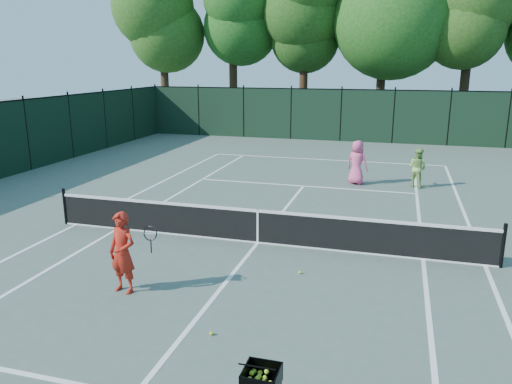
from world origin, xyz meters
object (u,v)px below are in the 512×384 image
(player_pink, at_px, (357,162))
(loose_ball_near_cart, at_px, (212,333))
(ball_hopper, at_px, (261,379))
(loose_ball_midcourt, at_px, (300,272))
(player_green, at_px, (418,168))
(coach, at_px, (123,253))

(player_pink, xyz_separation_m, loose_ball_near_cart, (-1.42, -11.89, -0.81))
(ball_hopper, xyz_separation_m, loose_ball_midcourt, (-0.46, 4.90, -0.69))
(player_green, height_order, loose_ball_near_cart, player_green)
(player_green, relative_size, ball_hopper, 1.69)
(coach, xyz_separation_m, player_pink, (3.74, 10.77, -0.00))
(coach, distance_m, loose_ball_midcourt, 3.86)
(loose_ball_midcourt, bearing_deg, player_pink, 87.12)
(player_pink, relative_size, ball_hopper, 1.94)
(ball_hopper, bearing_deg, coach, 137.05)
(coach, bearing_deg, player_pink, 81.70)
(coach, height_order, loose_ball_midcourt, coach)
(player_pink, distance_m, ball_hopper, 13.83)
(player_green, relative_size, loose_ball_near_cart, 21.63)
(player_pink, xyz_separation_m, loose_ball_midcourt, (-0.45, -8.93, -0.81))
(coach, height_order, loose_ball_near_cart, coach)
(ball_hopper, xyz_separation_m, loose_ball_near_cart, (-1.43, 1.94, -0.69))
(coach, bearing_deg, ball_hopper, -28.34)
(loose_ball_near_cart, bearing_deg, coach, 154.35)
(player_pink, height_order, loose_ball_midcourt, player_pink)
(player_pink, bearing_deg, ball_hopper, 112.75)
(player_pink, height_order, loose_ball_near_cart, player_pink)
(ball_hopper, distance_m, loose_ball_midcourt, 4.97)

